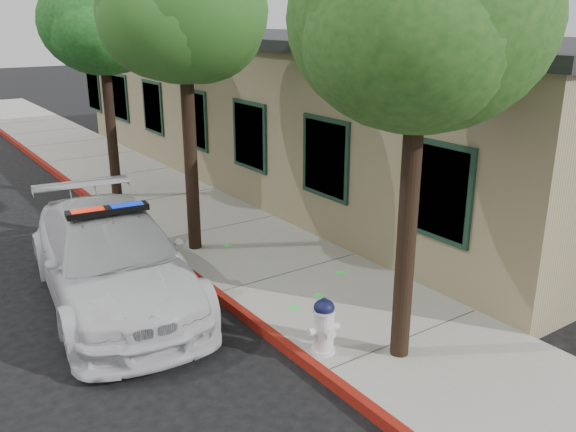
% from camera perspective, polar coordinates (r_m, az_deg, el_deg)
% --- Properties ---
extents(ground, '(120.00, 120.00, 0.00)m').
position_cam_1_polar(ground, '(8.45, 3.17, -15.48)').
color(ground, black).
rests_on(ground, ground).
extents(sidewalk, '(3.20, 60.00, 0.15)m').
position_cam_1_polar(sidewalk, '(11.37, 0.26, -5.67)').
color(sidewalk, gray).
rests_on(sidewalk, ground).
extents(red_curb, '(0.14, 60.00, 0.16)m').
position_cam_1_polar(red_curb, '(10.64, -6.60, -7.54)').
color(red_curb, maroon).
rests_on(red_curb, ground).
extents(clapboard_building, '(7.30, 20.89, 4.24)m').
position_cam_1_polar(clapboard_building, '(18.42, 2.54, 10.28)').
color(clapboard_building, tan).
rests_on(clapboard_building, ground).
extents(police_car, '(2.91, 5.75, 1.72)m').
position_cam_1_polar(police_car, '(10.68, -16.33, -3.87)').
color(police_car, silver).
rests_on(police_car, ground).
extents(fire_hydrant, '(0.48, 0.42, 0.84)m').
position_cam_1_polar(fire_hydrant, '(8.61, 3.43, -10.35)').
color(fire_hydrant, white).
rests_on(fire_hydrant, sidewalk).
extents(street_tree_near, '(3.43, 3.23, 5.91)m').
position_cam_1_polar(street_tree_near, '(7.68, 12.55, 16.86)').
color(street_tree_near, black).
rests_on(street_tree_near, sidewalk).
extents(street_tree_mid, '(3.34, 3.15, 6.02)m').
position_cam_1_polar(street_tree_mid, '(11.86, -9.91, 18.01)').
color(street_tree_mid, black).
rests_on(street_tree_mid, sidewalk).
extents(street_tree_far, '(3.09, 3.12, 5.73)m').
position_cam_1_polar(street_tree_far, '(16.16, -17.09, 16.71)').
color(street_tree_far, black).
rests_on(street_tree_far, sidewalk).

